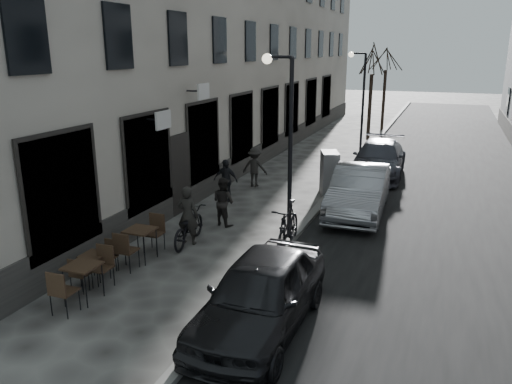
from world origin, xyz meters
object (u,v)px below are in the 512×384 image
Objects in this scene: utility_cabinet at (329,173)px; pedestrian_mid at (255,167)px; car_near at (261,294)px; bistro_set_b at (95,265)px; car_mid at (359,191)px; streetlamp_near at (285,126)px; tree_far at (387,58)px; pedestrian_near at (223,202)px; bistro_set_a at (83,279)px; bicycle at (188,226)px; bistro_set_c at (141,241)px; pedestrian_far at (226,180)px; streetlamp_far at (360,92)px; moped at (288,228)px; car_far at (379,159)px; tree_near at (373,59)px.

utility_cabinet reaches higher than pedestrian_mid.
bistro_set_b is at bearing 173.45° from car_near.
bistro_set_b is at bearing -126.07° from car_mid.
streetlamp_near is 21.05m from tree_far.
pedestrian_near reaches higher than bistro_set_b.
bicycle is (0.52, 3.68, 0.01)m from bistro_set_a.
streetlamp_near is at bearing -150.13° from bicycle.
car_mid reaches higher than bistro_set_c.
bicycle is 6.31m from pedestrian_mid.
car_mid is at bearing 1.38° from pedestrian_far.
streetlamp_far is at bearing 79.82° from bistro_set_a.
car_mid reaches higher than moped.
car_far is (3.55, 7.99, -0.02)m from pedestrian_near.
streetlamp_far reaches higher than pedestrian_far.
car_near is at bearing -76.81° from streetlamp_near.
car_mid is (1.42, -1.88, -0.02)m from utility_cabinet.
tree_far is at bearing 82.74° from bistro_set_a.
tree_far is 3.79× the size of pedestrian_far.
pedestrian_mid reaches higher than bistro_set_c.
pedestrian_near is (1.15, 4.59, 0.34)m from bistro_set_b.
bistro_set_a is 9.97m from pedestrian_mid.
tree_far is 26.32m from car_near.
tree_near is at bearing -90.00° from tree_far.
moped reaches higher than bicycle.
tree_near is at bearing 88.62° from streetlamp_far.
car_near is at bearing 109.13° from pedestrian_mid.
tree_far is at bearing 92.95° from car_near.
streetlamp_far is 17.71m from bistro_set_a.
bistro_set_b is at bearing -97.12° from tree_far.
bistro_set_c reaches higher than bistro_set_a.
bicycle reaches higher than bistro_set_a.
streetlamp_far is at bearing -105.33° from bicycle.
utility_cabinet is 1.05× the size of pedestrian_mid.
bistro_set_c is 0.36× the size of car_mid.
tree_near is 20.18m from bistro_set_b.
tree_near is 3.48× the size of bistro_set_a.
tree_near is at bearing 100.67° from car_far.
bistro_set_c is 3.80m from moped.
bistro_set_c is at bearing -113.31° from car_far.
bistro_set_b is at bearing -142.23° from moped.
streetlamp_near is 3.19× the size of utility_cabinet.
bicycle is (-2.30, -22.61, -4.16)m from tree_far.
tree_far is 18.74m from car_mid.
bistro_set_b is (-3.18, -25.47, -4.25)m from tree_far.
streetlamp_far is 14.05m from bicycle.
pedestrian_far is at bearing 140.23° from streetlamp_near.
streetlamp_far reaches higher than pedestrian_mid.
car_far reaches higher than bicycle.
car_far reaches higher than bistro_set_c.
streetlamp_near reaches higher than bistro_set_b.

